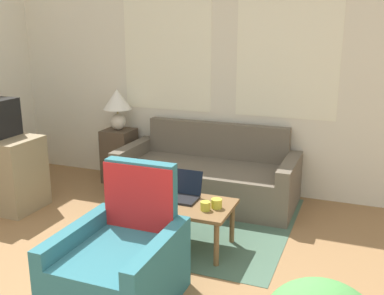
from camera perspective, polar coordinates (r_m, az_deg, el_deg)
wall_back at (r=5.16m, az=4.99°, el=8.78°), size 6.62×0.06×2.60m
rug at (r=4.54m, az=0.52°, el=-9.18°), size 1.85×1.88×0.01m
couch at (r=5.01m, az=2.08°, el=-3.76°), size 1.94×0.85×0.81m
armchair at (r=3.26m, az=-8.90°, el=-14.57°), size 0.74×0.85×0.94m
side_table at (r=5.62m, az=-9.19°, el=-1.00°), size 0.35×0.35×0.65m
table_lamp at (r=5.48m, az=-9.47°, el=5.49°), size 0.34×0.34×0.49m
coffee_table at (r=3.94m, az=-2.30°, el=-7.47°), size 1.03×0.54×0.41m
laptop at (r=3.98m, az=-1.28°, el=-5.72°), size 0.31×0.28×0.23m
cup_navy at (r=3.73m, az=1.72°, el=-7.44°), size 0.08×0.08×0.07m
cup_yellow at (r=3.78m, az=3.14°, el=-7.12°), size 0.09×0.09×0.08m
cup_white at (r=4.06m, az=-5.81°, el=-5.37°), size 0.09×0.09×0.11m
tv_remote at (r=3.89m, az=-6.16°, el=-6.97°), size 0.05×0.15×0.02m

